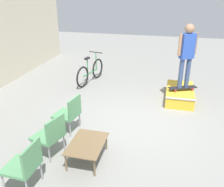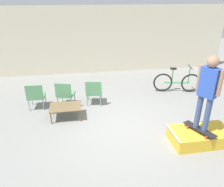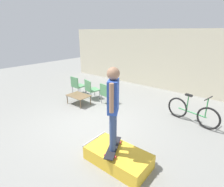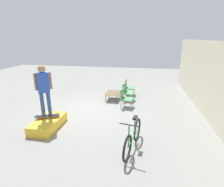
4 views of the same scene
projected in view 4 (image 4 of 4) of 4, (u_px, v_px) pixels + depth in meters
name	position (u px, v px, depth m)	size (l,w,h in m)	color
ground_plane	(88.00, 110.00, 7.84)	(24.00, 24.00, 0.00)	gray
house_wall_back	(212.00, 82.00, 6.57)	(12.00, 0.06, 3.00)	beige
skate_ramp_box	(48.00, 123.00, 6.26)	(1.51, 0.79, 0.36)	gold
skateboard_on_ramp	(47.00, 116.00, 6.28)	(0.53, 0.85, 0.07)	black
person_skater	(44.00, 87.00, 5.95)	(0.37, 0.50, 1.82)	#384C7A
coffee_table	(113.00, 93.00, 9.08)	(0.93, 0.65, 0.39)	brown
patio_chair_left	(128.00, 87.00, 9.79)	(0.54, 0.54, 0.88)	#99999E
patio_chair_center	(127.00, 91.00, 8.94)	(0.64, 0.64, 0.88)	#99999E
patio_chair_right	(125.00, 97.00, 8.05)	(0.59, 0.59, 0.88)	#99999E
bicycle	(133.00, 137.00, 4.99)	(1.74, 0.55, 1.01)	black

